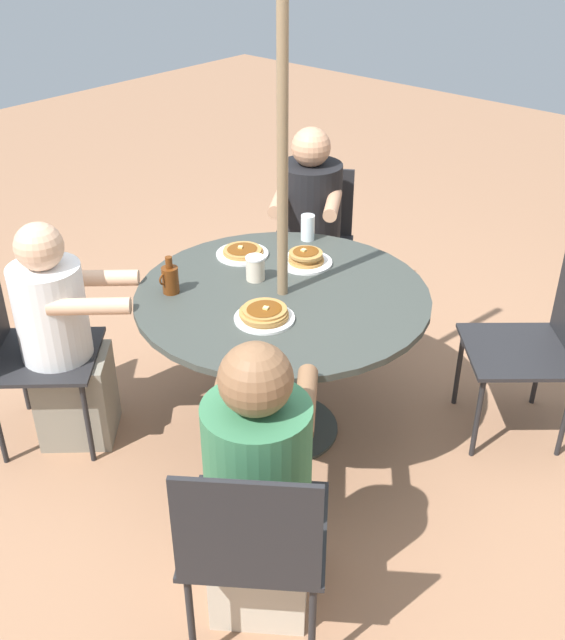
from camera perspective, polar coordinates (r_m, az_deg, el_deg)
ground_plane at (r=3.55m, az=0.00°, el=-8.26°), size 12.00×12.00×0.00m
patio_table at (r=3.20m, az=0.00°, el=0.50°), size 1.25×1.25×0.73m
umbrella_pole at (r=2.97m, az=0.00°, el=8.98°), size 0.04×0.04×2.27m
patio_chair_north at (r=3.47m, az=18.96°, el=-1.47°), size 0.64×0.64×0.84m
patio_chair_east at (r=4.25m, az=2.27°, el=6.45°), size 0.63×0.63×0.84m
diner_east at (r=4.08m, az=2.01°, el=5.98°), size 0.57×0.53×1.15m
patio_chair_south at (r=3.43m, az=-19.16°, el=-1.87°), size 0.64×0.64×0.84m
diner_south at (r=3.38m, az=-16.39°, el=-1.76°), size 0.54×0.55×1.06m
patio_chair_west at (r=2.40m, az=-2.24°, el=-16.21°), size 0.63×0.63×0.84m
diner_west at (r=2.51m, az=-1.79°, el=-13.09°), size 0.60×0.57×1.09m
pancake_plate_a at (r=3.38m, az=1.78°, el=4.70°), size 0.24×0.24×0.07m
pancake_plate_b at (r=3.47m, az=-3.06°, el=5.18°), size 0.24×0.24×0.04m
pancake_plate_c at (r=2.95m, az=-1.39°, el=0.42°), size 0.24×0.24×0.06m
syrup_bottle at (r=3.15m, az=-8.56°, el=3.12°), size 0.09×0.07×0.16m
coffee_cup at (r=3.23m, az=-2.09°, el=3.97°), size 0.08×0.08×0.11m
drinking_glass_a at (r=3.60m, az=1.93°, el=7.06°), size 0.07×0.07×0.12m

